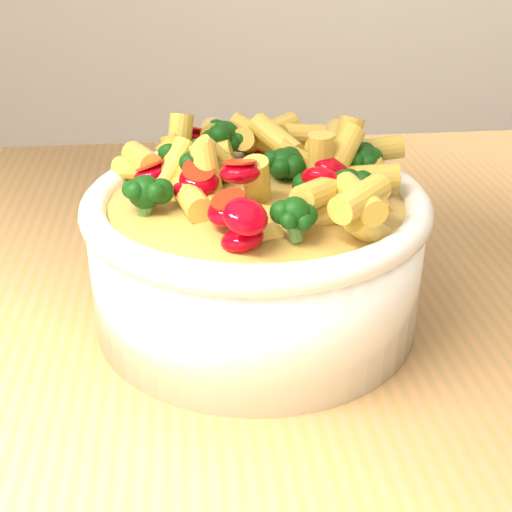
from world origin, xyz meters
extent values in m
cube|color=#B57D4D|center=(0.00, 0.00, 0.88)|extent=(1.20, 0.80, 0.04)
cylinder|color=white|center=(-0.07, -0.04, 0.95)|extent=(0.24, 0.24, 0.10)
ellipsoid|color=white|center=(-0.07, -0.04, 0.92)|extent=(0.22, 0.22, 0.04)
torus|color=white|center=(-0.07, -0.04, 1.00)|extent=(0.25, 0.25, 0.02)
ellipsoid|color=gold|center=(-0.07, -0.04, 1.00)|extent=(0.22, 0.22, 0.02)
camera|label=1|loc=(-0.12, -0.52, 1.20)|focal=50.00mm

